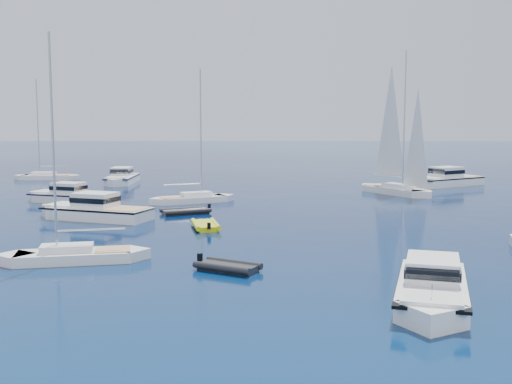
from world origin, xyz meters
The scene contains 13 objects.
ground centered at (0.00, 0.00, 0.00)m, with size 400.00×400.00×0.00m, color navy.
motor_cruiser_near centered at (7.57, 3.55, 0.00)m, with size 2.94×9.62×2.52m, color white, non-canonical shape.
motor_cruiser_centre centered at (-13.27, 26.16, 0.00)m, with size 3.18×10.40×2.73m, color white, non-canonical shape.
motor_cruiser_far_l centered at (-18.51, 36.18, 0.00)m, with size 2.85×9.30×2.44m, color silver, non-canonical shape.
motor_cruiser_distant centered at (21.97, 51.06, 0.00)m, with size 3.41×11.15×2.93m, color white, non-canonical shape.
motor_cruiser_horizon centered at (-17.23, 53.73, 0.00)m, with size 2.99×9.76×2.56m, color white, non-canonical shape.
sailboat_mid_l centered at (-10.35, 11.26, 0.00)m, with size 2.31×8.89×13.07m, color silver, non-canonical shape.
sailboat_centre centered at (-6.45, 36.13, 0.00)m, with size 2.32×8.94×13.13m, color white, non-canonical shape.
sailboat_sails_r centered at (14.41, 43.22, 0.00)m, with size 2.74×10.55×15.51m, color white, non-canonical shape.
sailboat_far_l centered at (-28.16, 58.41, 0.00)m, with size 2.40×9.23×13.56m, color white, non-canonical shape.
tender_yellow centered at (-3.95, 22.05, 0.00)m, with size 2.17×4.03×0.95m, color #CFD90C, non-canonical shape.
tender_grey_near centered at (-1.61, 9.24, 0.00)m, with size 1.96×3.55×0.95m, color black, non-canonical shape.
tender_grey_far centered at (-6.25, 28.94, 0.00)m, with size 2.26×4.23×0.95m, color black, non-canonical shape.
Camera 1 is at (0.19, -22.76, 7.96)m, focal length 43.64 mm.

